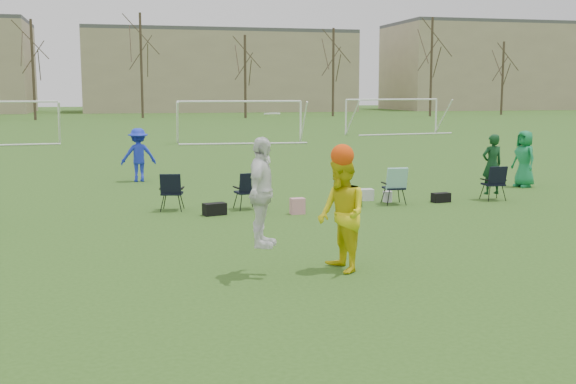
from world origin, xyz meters
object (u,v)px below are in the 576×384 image
object	(u,v)px
goal_right	(392,106)
fielder_blue	(138,155)
fielder_green_far	(524,159)
center_contest	(312,205)
goal_mid	(240,110)

from	to	relation	value
goal_right	fielder_blue	bearing A→B (deg)	-136.23
fielder_green_far	center_contest	size ratio (longest dim) A/B	0.66
fielder_green_far	center_contest	bearing A→B (deg)	-58.57
fielder_blue	goal_mid	world-z (taller)	goal_mid
goal_mid	goal_right	distance (m)	13.42
fielder_green_far	goal_mid	xyz separation A→B (m)	(-5.33, 21.81, 1.03)
fielder_blue	fielder_green_far	distance (m)	12.61
center_contest	goal_mid	distance (m)	31.04
goal_mid	fielder_blue	bearing A→B (deg)	-106.43
fielder_green_far	goal_right	distance (m)	28.61
center_contest	goal_mid	world-z (taller)	center_contest
fielder_blue	fielder_green_far	size ratio (longest dim) A/B	1.00
fielder_green_far	goal_mid	size ratio (longest dim) A/B	0.24
fielder_green_far	goal_right	world-z (taller)	goal_right
goal_right	fielder_green_far	bearing A→B (deg)	-111.49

